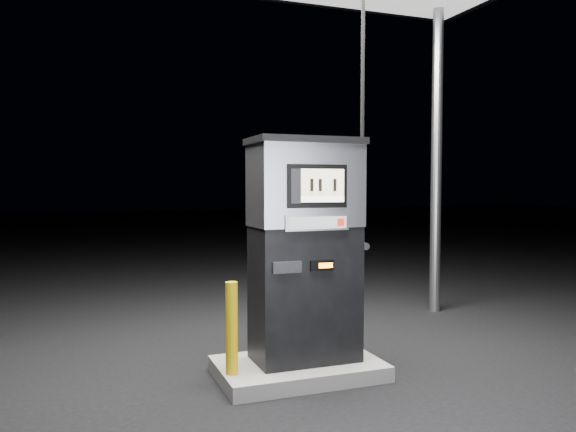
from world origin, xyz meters
name	(u,v)px	position (x,y,z in m)	size (l,w,h in m)	color
ground	(298,376)	(0.00, 0.00, 0.00)	(80.00, 80.00, 0.00)	black
pump_island	(298,369)	(0.00, 0.00, 0.07)	(1.60, 1.00, 0.15)	slate
fuel_dispenser	(305,247)	(0.09, 0.03, 1.28)	(1.20, 0.66, 4.57)	black
bollard_left	(232,328)	(-0.71, -0.14, 0.58)	(0.11, 0.11, 0.86)	#CBA10B
bollard_right	(355,306)	(0.65, 0.05, 0.65)	(0.13, 0.13, 0.99)	#CBA10B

